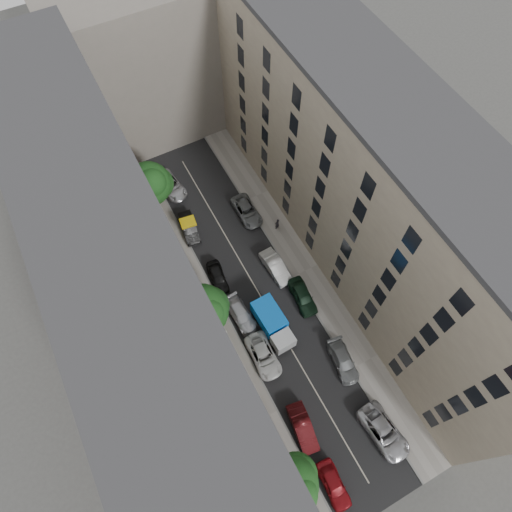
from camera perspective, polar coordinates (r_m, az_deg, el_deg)
ground at (r=47.05m, az=0.38°, el=-4.72°), size 120.00×120.00×0.00m
road_surface at (r=47.04m, az=0.38°, el=-4.72°), size 8.00×44.00×0.02m
sidewalk_left at (r=46.22m, az=-5.70°, el=-7.57°), size 3.00×44.00×0.15m
sidewalk_right at (r=48.36m, az=6.15°, el=-1.88°), size 3.00×44.00×0.15m
building_left at (r=37.05m, az=-14.79°, el=-5.56°), size 8.00×44.00×20.00m
building_right at (r=42.16m, az=13.90°, el=7.40°), size 8.00×44.00×20.00m
building_endcap at (r=56.94m, az=-14.09°, el=22.91°), size 18.00×12.00×18.00m
tarp_truck at (r=44.39m, az=2.13°, el=-8.46°), size 2.33×5.46×2.49m
car_left_0 at (r=42.82m, az=9.70°, el=-26.36°), size 1.95×4.21×1.40m
car_left_1 at (r=42.88m, az=5.86°, el=-20.57°), size 2.14×4.60×1.46m
car_left_2 at (r=44.11m, az=0.93°, el=-12.38°), size 2.45×4.90×1.33m
car_left_3 at (r=45.50m, az=-1.91°, el=-7.33°), size 2.07×4.56×1.29m
car_left_4 at (r=47.28m, az=-4.83°, el=-2.63°), size 2.07×4.08×1.33m
car_left_5 at (r=50.55m, az=-8.36°, el=3.53°), size 2.04×4.41×1.40m
car_left_6 at (r=54.25m, az=-10.66°, el=8.68°), size 2.99×5.21×1.37m
car_right_0 at (r=44.06m, az=15.67°, el=-20.41°), size 2.84×5.50×1.48m
car_right_1 at (r=44.74m, az=10.84°, el=-12.79°), size 2.46×4.70×1.30m
car_right_2 at (r=46.36m, az=5.86°, el=-5.02°), size 2.19×4.54×1.49m
car_right_3 at (r=47.61m, az=2.46°, el=-1.36°), size 1.81×4.54×1.47m
car_right_4 at (r=51.28m, az=-1.17°, el=5.64°), size 2.22×4.74×1.31m
tree_near at (r=38.03m, az=4.43°, el=-26.75°), size 4.79×4.43×7.42m
tree_mid at (r=41.34m, az=-6.62°, el=-6.94°), size 5.20×4.91×7.29m
tree_far at (r=48.68m, az=-13.06°, el=8.62°), size 4.96×4.64×7.84m
lamp_post at (r=41.38m, az=-3.77°, el=-10.38°), size 0.36×0.36×5.83m
pedestrian at (r=50.01m, az=2.67°, el=4.03°), size 0.70×0.59×1.63m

